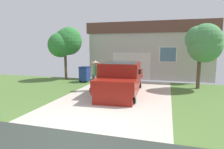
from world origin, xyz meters
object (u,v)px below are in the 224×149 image
Objects in this scene: handbag at (93,89)px; front_yard_tree at (204,42)px; person_with_hat at (95,73)px; wheeled_trash_bin at (85,74)px; pickup_truck at (121,80)px; house_with_garage at (151,50)px; neighbor_tree at (66,42)px.

front_yard_tree is at bearing 21.64° from handbag.
person_with_hat is 2.96m from wheeled_trash_bin.
front_yard_tree is (4.23, 2.41, 1.96)m from pickup_truck.
pickup_truck reaches higher than handbag.
front_yard_tree is at bearing -2.57° from wheeled_trash_bin.
neighbor_tree is at bearing -146.26° from house_with_garage.
pickup_truck is 1.75m from handbag.
handbag is 0.04× the size of house_with_garage.
front_yard_tree reaches higher than wheeled_trash_bin.
handbag is 5.53m from neighbor_tree.
front_yard_tree reaches higher than handbag.
handbag is at bearing -76.19° from person_with_hat.
person_with_hat is at bearing -41.26° from neighbor_tree.
front_yard_tree is at bearing -6.38° from neighbor_tree.
house_with_garage is (0.87, 7.42, 1.44)m from pickup_truck.
handbag is 6.82m from front_yard_tree.
house_with_garage is 7.17m from neighbor_tree.
pickup_truck is at bearing -96.68° from house_with_garage.
person_with_hat reaches higher than handbag.
pickup_truck is 4.30m from wheeled_trash_bin.
wheeled_trash_bin is (-1.68, 2.66, 0.47)m from handbag.
wheeled_trash_bin is (-3.30, 2.75, -0.17)m from pickup_truck.
house_with_garage is 8.81× the size of wheeled_trash_bin.
pickup_truck reaches higher than wheeled_trash_bin.
neighbor_tree is (-9.30, 1.04, 0.12)m from front_yard_tree.
house_with_garage is at bearing 33.74° from neighbor_tree.
front_yard_tree is 0.95× the size of neighbor_tree.
front_yard_tree is at bearing 42.22° from person_with_hat.
house_with_garage is 6.46m from wheeled_trash_bin.
wheeled_trash_bin is at bearing -43.25° from pickup_truck.
house_with_garage is at bearing 71.21° from handbag.
front_yard_tree is (3.36, -5.00, 0.53)m from house_with_garage.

